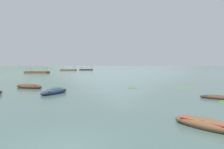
{
  "coord_description": "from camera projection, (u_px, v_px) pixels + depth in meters",
  "views": [
    {
      "loc": [
        1.72,
        -7.24,
        3.14
      ],
      "look_at": [
        3.2,
        48.06,
        0.56
      ],
      "focal_mm": 32.08,
      "sensor_mm": 36.0,
      "label": 1
    }
  ],
  "objects": [
    {
      "name": "rowboat_2",
      "position": [
        29.0,
        86.0,
        27.37
      ],
      "size": [
        4.37,
        2.75,
        0.74
      ],
      "color": "#4C3323",
      "rests_on": "ground"
    },
    {
      "name": "ferry_1",
      "position": [
        86.0,
        70.0,
        124.27
      ],
      "size": [
        8.18,
        3.59,
        2.54
      ],
      "color": "#2D2826",
      "rests_on": "ground"
    },
    {
      "name": "ferry_0",
      "position": [
        37.0,
        72.0,
        78.74
      ],
      "size": [
        10.01,
        5.07,
        2.54
      ],
      "color": "brown",
      "rests_on": "ground"
    },
    {
      "name": "weed_patch_6",
      "position": [
        185.0,
        89.0,
        26.87
      ],
      "size": [
        2.99,
        2.1,
        0.14
      ],
      "primitive_type": "ellipsoid",
      "rotation": [
        0.0,
        0.0,
        0.28
      ],
      "color": "#477033",
      "rests_on": "ground"
    },
    {
      "name": "mountain_1",
      "position": [
        42.0,
        43.0,
        1934.03
      ],
      "size": [
        1157.65,
        1157.65,
        433.41
      ],
      "primitive_type": "cone",
      "color": "#56665B",
      "rests_on": "ground"
    },
    {
      "name": "weed_patch_0",
      "position": [
        132.0,
        88.0,
        27.39
      ],
      "size": [
        1.77,
        1.6,
        0.14
      ],
      "primitive_type": "ellipsoid",
      "rotation": [
        0.0,
        0.0,
        2.63
      ],
      "color": "#38662D",
      "rests_on": "ground"
    },
    {
      "name": "ferry_2",
      "position": [
        68.0,
        70.0,
        115.82
      ],
      "size": [
        9.69,
        5.37,
        2.54
      ],
      "color": "brown",
      "rests_on": "ground"
    },
    {
      "name": "rowboat_4",
      "position": [
        205.0,
        124.0,
        10.0
      ],
      "size": [
        2.94,
        3.26,
        0.61
      ],
      "color": "brown",
      "rests_on": "ground"
    },
    {
      "name": "weed_patch_4",
      "position": [
        57.0,
        88.0,
        27.76
      ],
      "size": [
        2.07,
        2.46,
        0.14
      ],
      "primitive_type": "ellipsoid",
      "rotation": [
        0.0,
        0.0,
        1.31
      ],
      "color": "#2D5628",
      "rests_on": "ground"
    },
    {
      "name": "rowboat_6",
      "position": [
        218.0,
        97.0,
        18.59
      ],
      "size": [
        3.06,
        2.55,
        0.46
      ],
      "color": "#4C3323",
      "rests_on": "ground"
    },
    {
      "name": "rowboat_3",
      "position": [
        54.0,
        92.0,
        22.08
      ],
      "size": [
        2.89,
        4.21,
        0.72
      ],
      "color": "navy",
      "rests_on": "ground"
    },
    {
      "name": "ground_plane",
      "position": [
        106.0,
        66.0,
        1505.17
      ],
      "size": [
        6000.0,
        6000.0,
        0.0
      ],
      "primitive_type": "plane",
      "color": "#425B56"
    },
    {
      "name": "mountain_2",
      "position": [
        122.0,
        43.0,
        1721.41
      ],
      "size": [
        1345.8,
        1345.8,
        395.19
      ],
      "primitive_type": "cone",
      "color": "slate",
      "rests_on": "ground"
    }
  ]
}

